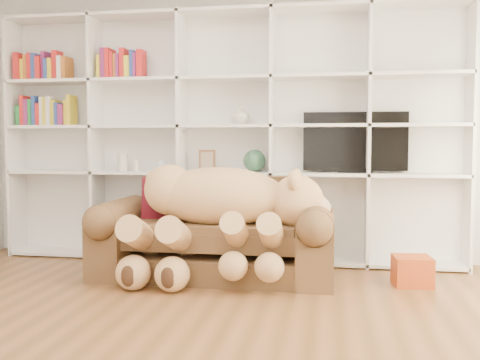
% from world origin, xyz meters
% --- Properties ---
extents(floor, '(5.00, 5.00, 0.00)m').
position_xyz_m(floor, '(0.00, 0.00, 0.00)').
color(floor, brown).
rests_on(floor, ground).
extents(wall_back, '(5.00, 0.02, 2.70)m').
position_xyz_m(wall_back, '(0.00, 2.50, 1.35)').
color(wall_back, white).
rests_on(wall_back, floor).
extents(bookshelf, '(4.43, 0.35, 2.40)m').
position_xyz_m(bookshelf, '(-0.24, 2.36, 1.31)').
color(bookshelf, white).
rests_on(bookshelf, floor).
extents(sofa, '(2.00, 0.87, 0.84)m').
position_xyz_m(sofa, '(0.01, 1.71, 0.32)').
color(sofa, brown).
rests_on(sofa, floor).
extents(teddy_bear, '(1.66, 0.87, 0.96)m').
position_xyz_m(teddy_bear, '(0.08, 1.55, 0.60)').
color(teddy_bear, '#E2B371').
rests_on(teddy_bear, sofa).
extents(throw_pillow, '(0.43, 0.30, 0.42)m').
position_xyz_m(throw_pillow, '(-0.48, 1.85, 0.63)').
color(throw_pillow, '#5C0F13').
rests_on(throw_pillow, sofa).
extents(gift_box, '(0.31, 0.30, 0.23)m').
position_xyz_m(gift_box, '(1.64, 1.67, 0.12)').
color(gift_box, '#B64418').
rests_on(gift_box, floor).
extents(tv, '(0.95, 0.18, 0.56)m').
position_xyz_m(tv, '(1.20, 2.35, 1.14)').
color(tv, black).
rests_on(tv, bookshelf).
extents(picture_frame, '(0.16, 0.07, 0.20)m').
position_xyz_m(picture_frame, '(-0.19, 2.30, 0.97)').
color(picture_frame, brown).
rests_on(picture_frame, bookshelf).
extents(green_vase, '(0.21, 0.21, 0.21)m').
position_xyz_m(green_vase, '(0.27, 2.30, 0.97)').
color(green_vase, '#305D40').
rests_on(green_vase, bookshelf).
extents(figurine_tall, '(0.10, 0.10, 0.17)m').
position_xyz_m(figurine_tall, '(-1.05, 2.30, 0.95)').
color(figurine_tall, beige).
rests_on(figurine_tall, bookshelf).
extents(figurine_short, '(0.08, 0.08, 0.11)m').
position_xyz_m(figurine_short, '(-0.91, 2.30, 0.92)').
color(figurine_short, beige).
rests_on(figurine_short, bookshelf).
extents(snow_globe, '(0.10, 0.10, 0.10)m').
position_xyz_m(snow_globe, '(-0.64, 2.30, 0.92)').
color(snow_globe, silver).
rests_on(snow_globe, bookshelf).
extents(shelf_vase, '(0.19, 0.19, 0.18)m').
position_xyz_m(shelf_vase, '(0.13, 2.30, 1.41)').
color(shelf_vase, beige).
rests_on(shelf_vase, bookshelf).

